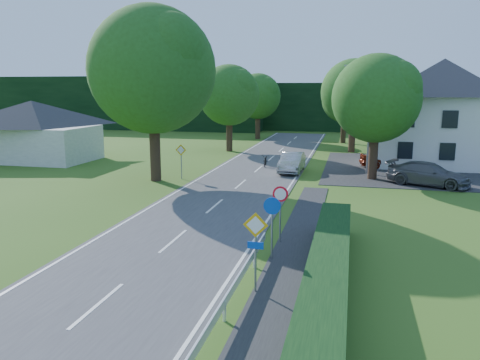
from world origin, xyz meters
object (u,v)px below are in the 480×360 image
(parked_car_grey, at_px, (428,174))
(moving_car, at_px, (292,162))
(parasol, at_px, (420,155))
(streetlight, at_px, (368,113))
(motorcycle, at_px, (266,160))
(parked_car_red, at_px, (389,158))
(parked_car_silver_a, at_px, (406,152))

(parked_car_grey, bearing_deg, moving_car, 95.83)
(parked_car_grey, xyz_separation_m, parasol, (0.57, 8.50, 0.10))
(moving_car, xyz_separation_m, parasol, (9.82, 5.72, 0.12))
(streetlight, relative_size, moving_car, 1.81)
(motorcycle, xyz_separation_m, parasol, (12.23, 3.55, 0.38))
(motorcycle, relative_size, parked_car_red, 0.40)
(streetlight, height_order, parasol, streetlight)
(streetlight, height_order, parked_car_grey, streetlight)
(motorcycle, height_order, parked_car_red, parked_car_red)
(parked_car_silver_a, bearing_deg, parked_car_grey, 176.94)
(moving_car, bearing_deg, parked_car_red, 28.25)
(streetlight, relative_size, parked_car_red, 1.79)
(parked_car_silver_a, relative_size, parked_car_grey, 0.95)
(motorcycle, distance_m, parked_car_red, 9.79)
(parked_car_silver_a, bearing_deg, parked_car_red, 152.41)
(motorcycle, bearing_deg, parked_car_red, 1.97)
(motorcycle, distance_m, parked_car_silver_a, 12.63)
(parked_car_grey, bearing_deg, streetlight, 70.54)
(streetlight, height_order, parked_car_red, streetlight)
(moving_car, bearing_deg, motorcycle, 139.14)
(streetlight, bearing_deg, parked_car_grey, -42.05)
(parked_car_red, height_order, parked_car_silver_a, parked_car_silver_a)
(parked_car_silver_a, bearing_deg, moving_car, 126.06)
(motorcycle, xyz_separation_m, parked_car_silver_a, (11.34, 5.55, 0.34))
(moving_car, distance_m, parasol, 11.36)
(motorcycle, xyz_separation_m, parked_car_red, (9.66, 1.55, 0.29))
(parked_car_silver_a, height_order, parasol, parasol)
(streetlight, distance_m, motorcycle, 8.84)
(parked_car_red, height_order, parasol, parasol)
(streetlight, xyz_separation_m, moving_car, (-5.36, -0.72, -3.70))
(streetlight, xyz_separation_m, parasol, (4.45, 5.00, -3.57))
(parked_car_red, relative_size, parked_car_silver_a, 0.91)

